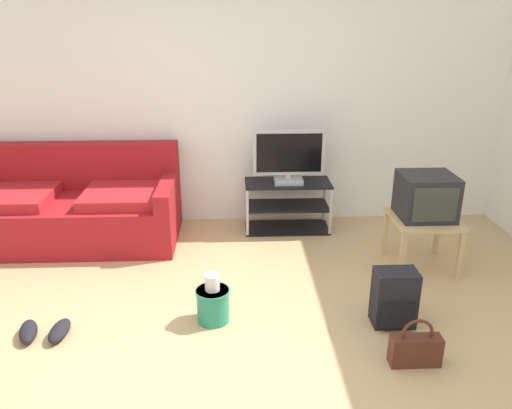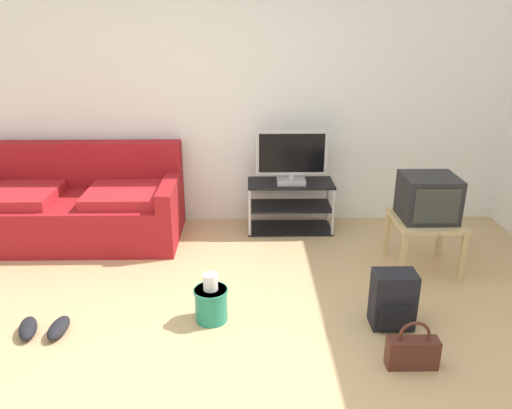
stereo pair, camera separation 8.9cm
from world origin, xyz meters
TOP-DOWN VIEW (x-y plane):
  - ground_plane at (0.00, 0.00)m, footprint 9.00×9.80m
  - wall_back at (0.00, 2.45)m, footprint 9.00×0.10m
  - couch at (-1.33, 1.95)m, footprint 1.99×0.94m
  - tv_stand at (0.77, 2.11)m, footprint 0.86×0.40m
  - flat_tv at (0.77, 2.08)m, footprint 0.70×0.22m
  - side_table at (1.84, 1.23)m, footprint 0.54×0.54m
  - crt_tv at (1.84, 1.25)m, footprint 0.44×0.42m
  - backpack at (1.35, 0.38)m, footprint 0.30×0.27m
  - handbag at (1.36, -0.07)m, footprint 0.32×0.11m
  - cleaning_bucket at (0.07, 0.47)m, footprint 0.25×0.25m
  - sneakers_pair at (-1.09, 0.32)m, footprint 0.38×0.29m

SIDE VIEW (x-z plane):
  - ground_plane at x=0.00m, z-range -0.02..0.00m
  - sneakers_pair at x=-1.09m, z-range 0.00..0.09m
  - handbag at x=1.36m, z-range -0.05..0.28m
  - cleaning_bucket at x=0.07m, z-range -0.03..0.34m
  - backpack at x=1.35m, z-range 0.00..0.41m
  - tv_stand at x=0.77m, z-range 0.00..0.51m
  - couch at x=-1.33m, z-range -0.12..0.77m
  - side_table at x=1.84m, z-range 0.16..0.63m
  - crt_tv at x=1.84m, z-range 0.46..0.84m
  - flat_tv at x=0.77m, z-range 0.50..1.04m
  - wall_back at x=0.00m, z-range 0.00..2.70m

